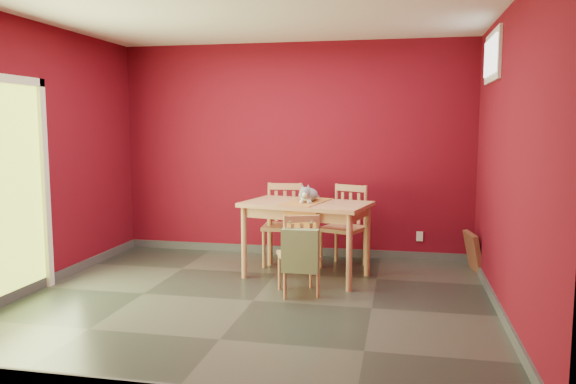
% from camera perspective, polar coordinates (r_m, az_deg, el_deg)
% --- Properties ---
extents(ground, '(4.50, 4.50, 0.00)m').
position_cam_1_polar(ground, '(5.47, -3.58, -10.95)').
color(ground, '#2D342D').
rests_on(ground, ground).
extents(room_shell, '(4.50, 4.50, 4.50)m').
position_cam_1_polar(room_shell, '(5.45, -3.58, -10.45)').
color(room_shell, '#5E0917').
rests_on(room_shell, ground).
extents(doorway, '(0.06, 1.01, 2.13)m').
position_cam_1_polar(doorway, '(5.89, -26.20, 0.82)').
color(doorway, '#B7D838').
rests_on(doorway, ground).
extents(window, '(0.05, 0.90, 0.50)m').
position_cam_1_polar(window, '(6.13, 20.03, 12.80)').
color(window, white).
rests_on(window, room_shell).
extents(outlet_plate, '(0.08, 0.02, 0.12)m').
position_cam_1_polar(outlet_plate, '(7.15, 13.23, -4.41)').
color(outlet_plate, silver).
rests_on(outlet_plate, room_shell).
extents(dining_table, '(1.47, 1.05, 0.83)m').
position_cam_1_polar(dining_table, '(6.13, 1.87, -2.01)').
color(dining_table, tan).
rests_on(dining_table, ground).
extents(table_runner, '(0.51, 0.82, 0.38)m').
position_cam_1_polar(table_runner, '(6.00, 1.67, -1.75)').
color(table_runner, '#B26D2E').
rests_on(table_runner, dining_table).
extents(chair_far_left, '(0.48, 0.48, 0.97)m').
position_cam_1_polar(chair_far_left, '(6.75, -0.49, -3.20)').
color(chair_far_left, tan).
rests_on(chair_far_left, ground).
extents(chair_far_right, '(0.58, 0.58, 0.96)m').
position_cam_1_polar(chair_far_right, '(6.67, 5.81, -3.38)').
color(chair_far_right, tan).
rests_on(chair_far_right, ground).
extents(chair_near, '(0.49, 0.49, 0.81)m').
position_cam_1_polar(chair_near, '(5.54, 1.14, -6.25)').
color(chair_near, tan).
rests_on(chair_near, ground).
extents(tote_bag, '(0.35, 0.20, 0.49)m').
position_cam_1_polar(tote_bag, '(5.33, 1.24, -5.98)').
color(tote_bag, '#718655').
rests_on(tote_bag, chair_near).
extents(cat, '(0.24, 0.44, 0.21)m').
position_cam_1_polar(cat, '(6.13, 2.06, -0.01)').
color(cat, slate).
rests_on(cat, table_runner).
extents(picture_frame, '(0.21, 0.47, 0.45)m').
position_cam_1_polar(picture_frame, '(6.80, 18.30, -5.81)').
color(picture_frame, brown).
rests_on(picture_frame, ground).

